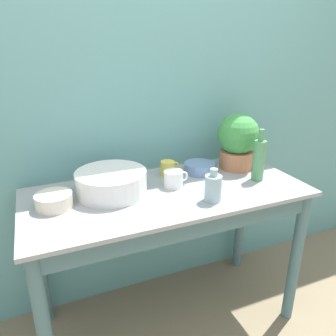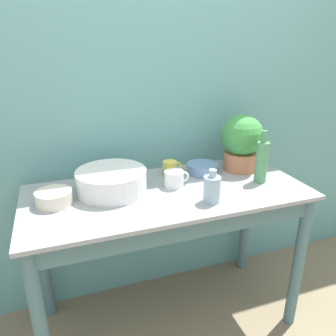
% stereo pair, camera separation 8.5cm
% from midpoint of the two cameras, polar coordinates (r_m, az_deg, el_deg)
% --- Properties ---
extents(wall_back, '(6.00, 0.05, 2.40)m').
position_cam_midpoint_polar(wall_back, '(1.85, -5.81, 11.41)').
color(wall_back, '#609E9E').
rests_on(wall_back, ground_plane).
extents(counter_table, '(1.40, 0.62, 0.82)m').
position_cam_midpoint_polar(counter_table, '(1.69, -1.13, -9.30)').
color(counter_table, slate).
rests_on(counter_table, ground_plane).
extents(potted_plant, '(0.23, 0.23, 0.32)m').
position_cam_midpoint_polar(potted_plant, '(1.90, 10.78, 4.82)').
color(potted_plant, '#B7704C').
rests_on(potted_plant, counter_table).
extents(bowl_wash_large, '(0.34, 0.34, 0.11)m').
position_cam_midpoint_polar(bowl_wash_large, '(1.61, -11.35, -2.49)').
color(bowl_wash_large, silver).
rests_on(bowl_wash_large, counter_table).
extents(bottle_tall, '(0.06, 0.06, 0.28)m').
position_cam_midpoint_polar(bottle_tall, '(1.77, 14.22, 1.46)').
color(bottle_tall, '#4C8C59').
rests_on(bottle_tall, counter_table).
extents(bottle_short, '(0.08, 0.08, 0.16)m').
position_cam_midpoint_polar(bottle_short, '(1.51, 6.26, -3.43)').
color(bottle_short, '#93B2BC').
rests_on(bottle_short, counter_table).
extents(mug_white, '(0.13, 0.10, 0.08)m').
position_cam_midpoint_polar(mug_white, '(1.66, -0.46, -1.89)').
color(mug_white, white).
rests_on(mug_white, counter_table).
extents(mug_yellow, '(0.11, 0.08, 0.08)m').
position_cam_midpoint_polar(mug_yellow, '(1.80, -1.35, -0.07)').
color(mug_yellow, '#E5CC4C').
rests_on(mug_yellow, counter_table).
extents(bowl_small_blue, '(0.17, 0.17, 0.06)m').
position_cam_midpoint_polar(bowl_small_blue, '(1.85, 4.21, 0.04)').
color(bowl_small_blue, '#6684B2').
rests_on(bowl_small_blue, counter_table).
extents(bowl_small_cream, '(0.16, 0.16, 0.07)m').
position_cam_midpoint_polar(bowl_small_cream, '(1.56, -20.75, -5.38)').
color(bowl_small_cream, beige).
rests_on(bowl_small_cream, counter_table).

